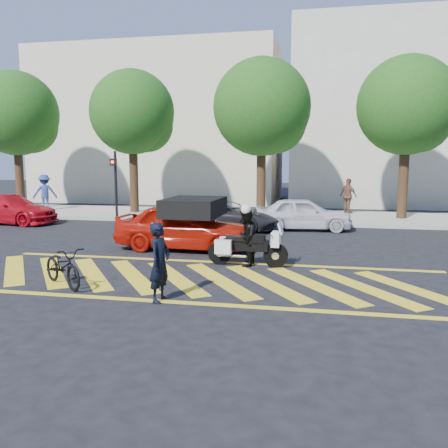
% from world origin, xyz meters
% --- Properties ---
extents(ground, '(90.00, 90.00, 0.00)m').
position_xyz_m(ground, '(0.00, 0.00, 0.00)').
color(ground, black).
rests_on(ground, ground).
extents(sidewalk, '(60.00, 5.00, 0.15)m').
position_xyz_m(sidewalk, '(0.00, 12.00, 0.07)').
color(sidewalk, '#9E998E').
rests_on(sidewalk, ground).
extents(crosswalk, '(12.33, 4.00, 0.01)m').
position_xyz_m(crosswalk, '(-0.04, 0.00, 0.00)').
color(crosswalk, yellow).
rests_on(crosswalk, ground).
extents(building_left, '(16.00, 8.00, 10.00)m').
position_xyz_m(building_left, '(-8.00, 21.00, 5.00)').
color(building_left, beige).
rests_on(building_left, ground).
extents(building_right, '(16.00, 8.00, 11.00)m').
position_xyz_m(building_right, '(9.00, 21.00, 5.50)').
color(building_right, beige).
rests_on(building_right, ground).
extents(tree_far_left, '(4.40, 4.40, 7.41)m').
position_xyz_m(tree_far_left, '(-12.87, 12.06, 5.05)').
color(tree_far_left, black).
rests_on(tree_far_left, ground).
extents(tree_left, '(4.20, 4.20, 7.26)m').
position_xyz_m(tree_left, '(-6.37, 12.06, 4.99)').
color(tree_left, black).
rests_on(tree_left, ground).
extents(tree_center, '(4.60, 4.60, 7.56)m').
position_xyz_m(tree_center, '(0.13, 12.06, 5.10)').
color(tree_center, black).
rests_on(tree_center, ground).
extents(tree_right, '(4.40, 4.40, 7.41)m').
position_xyz_m(tree_right, '(6.63, 12.06, 5.05)').
color(tree_right, black).
rests_on(tree_right, ground).
extents(signal_pole, '(0.28, 0.43, 3.20)m').
position_xyz_m(signal_pole, '(-6.50, 9.74, 1.92)').
color(signal_pole, black).
rests_on(signal_pole, ground).
extents(officer_bike, '(0.48, 0.65, 1.62)m').
position_xyz_m(officer_bike, '(-0.34, -1.88, 0.81)').
color(officer_bike, black).
rests_on(officer_bike, ground).
extents(bicycle, '(1.76, 1.53, 0.91)m').
position_xyz_m(bicycle, '(-2.88, -1.23, 0.46)').
color(bicycle, black).
rests_on(bicycle, ground).
extents(police_motorcycle, '(2.18, 0.71, 0.96)m').
position_xyz_m(police_motorcycle, '(0.89, 1.61, 0.52)').
color(police_motorcycle, black).
rests_on(police_motorcycle, ground).
extents(officer_moto, '(0.62, 0.78, 1.55)m').
position_xyz_m(officer_moto, '(0.87, 1.61, 0.77)').
color(officer_moto, black).
rests_on(officer_moto, ground).
extents(red_convertible, '(4.42, 1.92, 1.48)m').
position_xyz_m(red_convertible, '(-1.38, 3.50, 0.74)').
color(red_convertible, '#AE1308').
rests_on(red_convertible, ground).
extents(parked_left, '(4.59, 2.21, 1.29)m').
position_xyz_m(parked_left, '(-10.70, 7.80, 0.65)').
color(parked_left, '#B90B17').
rests_on(parked_left, ground).
extents(parked_mid_left, '(4.51, 2.51, 1.19)m').
position_xyz_m(parked_mid_left, '(-0.90, 7.80, 0.60)').
color(parked_mid_left, black).
rests_on(parked_mid_left, ground).
extents(parked_mid_right, '(3.99, 1.90, 1.32)m').
position_xyz_m(parked_mid_right, '(2.16, 8.42, 0.66)').
color(parked_mid_right, silver).
rests_on(parked_mid_right, ground).
extents(pedestrian_left, '(1.39, 1.27, 1.88)m').
position_xyz_m(pedestrian_left, '(-11.45, 11.83, 1.09)').
color(pedestrian_left, navy).
rests_on(pedestrian_left, sidewalk).
extents(pedestrian_right, '(1.02, 1.01, 1.73)m').
position_xyz_m(pedestrian_right, '(4.19, 13.50, 1.02)').
color(pedestrian_right, brown).
rests_on(pedestrian_right, sidewalk).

